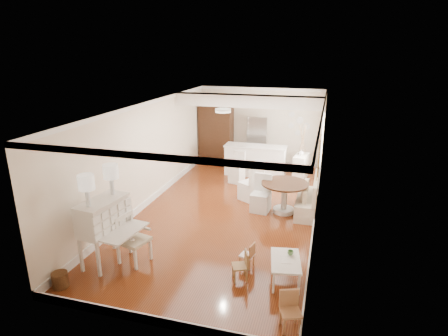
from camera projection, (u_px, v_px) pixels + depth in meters
The scene contains 20 objects.
room at pixel (233, 135), 9.63m from camera, with size 9.00×9.04×2.82m.
secretary_bureau at pixel (105, 232), 7.38m from camera, with size 1.05×1.07×1.35m, color silver.
gustavian_armchair at pixel (134, 239), 7.44m from camera, with size 0.57×0.57×0.99m, color white.
wicker_basket at pixel (60, 280), 6.74m from camera, with size 0.28×0.28×0.28m, color #513119.
kids_table at pixel (285, 270), 6.89m from camera, with size 0.53×0.88×0.44m, color white.
kids_chair_a at pixel (240, 266), 6.91m from camera, with size 0.28×0.28×0.58m, color olive.
kids_chair_b at pixel (247, 255), 7.33m from camera, with size 0.26×0.26×0.53m, color tan.
kids_chair_c at pixel (291, 312), 5.67m from camera, with size 0.30×0.30×0.63m, color tan.
banquette at pixel (307, 194), 9.75m from camera, with size 0.52×1.60×0.98m, color silver.
dining_table at pixel (284, 198), 9.74m from camera, with size 1.21×1.21×0.83m, color #402414.
slip_chair_near at pixel (261, 194), 9.80m from camera, with size 0.47×0.49×0.99m, color white.
slip_chair_far at pixel (250, 182), 10.54m from camera, with size 0.49×0.51×1.03m, color white.
breakfast_counter at pixel (255, 160), 12.61m from camera, with size 2.05×0.65×1.03m, color white.
bar_stool_left at pixel (237, 167), 11.91m from camera, with size 0.40×0.40×1.01m, color white.
bar_stool_right at pixel (261, 164), 12.38m from camera, with size 0.37×0.37×0.92m, color silver.
pantry_cabinet at pixel (216, 132), 13.85m from camera, with size 1.20×0.60×2.30m, color #381E11.
fridge at pixel (267, 143), 13.40m from camera, with size 0.75×0.65×1.80m, color silver.
sideboard at pixel (301, 167), 12.31m from camera, with size 0.38×0.84×0.81m, color white.
pencil_cup at pixel (290, 253), 6.98m from camera, with size 0.11×0.11×0.09m, color #609657.
branch_vase at pixel (301, 152), 12.17m from camera, with size 0.17×0.17×0.17m, color white.
Camera 1 is at (2.37, -8.82, 4.12)m, focal length 30.00 mm.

